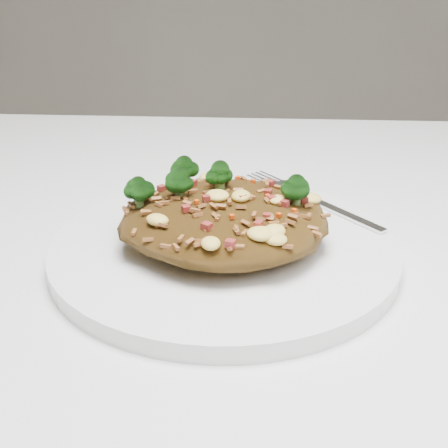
{
  "coord_description": "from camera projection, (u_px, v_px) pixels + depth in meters",
  "views": [
    {
      "loc": [
        0.02,
        -0.42,
        0.98
      ],
      "look_at": [
        -0.01,
        0.0,
        0.78
      ],
      "focal_mm": 50.0,
      "sensor_mm": 36.0,
      "label": 1
    }
  ],
  "objects": [
    {
      "name": "fork",
      "position": [
        318.0,
        202.0,
        0.54
      ],
      "size": [
        0.12,
        0.13,
        0.0
      ],
      "rotation": [
        0.0,
        0.0,
        -0.87
      ],
      "color": "silver",
      "rests_on": "plate"
    },
    {
      "name": "plate",
      "position": [
        224.0,
        250.0,
        0.48
      ],
      "size": [
        0.27,
        0.27,
        0.01
      ],
      "primitive_type": "cylinder",
      "color": "white",
      "rests_on": "dining_table"
    },
    {
      "name": "fried_rice",
      "position": [
        223.0,
        211.0,
        0.47
      ],
      "size": [
        0.16,
        0.14,
        0.06
      ],
      "color": "brown",
      "rests_on": "plate"
    },
    {
      "name": "dining_table",
      "position": [
        234.0,
        355.0,
        0.52
      ],
      "size": [
        1.2,
        0.8,
        0.75
      ],
      "color": "white",
      "rests_on": "ground"
    }
  ]
}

